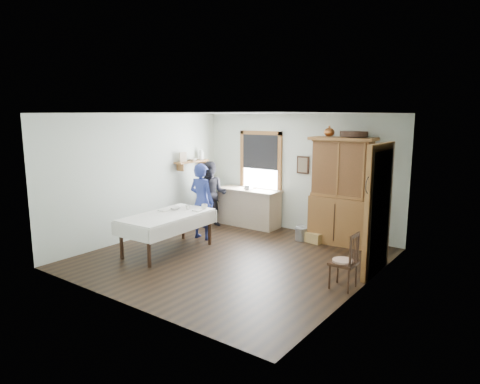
# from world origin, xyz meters

# --- Properties ---
(room) EXTENTS (5.01, 5.01, 2.70)m
(room) POSITION_xyz_m (0.00, 0.00, 1.35)
(room) COLOR black
(room) RESTS_ON ground
(window) EXTENTS (1.18, 0.07, 1.48)m
(window) POSITION_xyz_m (-1.00, 2.46, 1.62)
(window) COLOR white
(window) RESTS_ON room
(doorway) EXTENTS (0.09, 1.14, 2.22)m
(doorway) POSITION_xyz_m (2.46, 0.85, 1.16)
(doorway) COLOR #443C30
(doorway) RESTS_ON room
(wall_shelf) EXTENTS (0.24, 1.00, 0.44)m
(wall_shelf) POSITION_xyz_m (-2.37, 1.54, 1.57)
(wall_shelf) COLOR #985E2F
(wall_shelf) RESTS_ON room
(framed_picture) EXTENTS (0.30, 0.04, 0.40)m
(framed_picture) POSITION_xyz_m (0.15, 2.46, 1.55)
(framed_picture) COLOR black
(framed_picture) RESTS_ON room
(rug_beater) EXTENTS (0.01, 0.27, 0.27)m
(rug_beater) POSITION_xyz_m (2.45, 0.30, 1.72)
(rug_beater) COLOR black
(rug_beater) RESTS_ON room
(work_counter) EXTENTS (1.58, 0.60, 0.91)m
(work_counter) POSITION_xyz_m (-1.14, 2.17, 0.45)
(work_counter) COLOR tan
(work_counter) RESTS_ON room
(china_hutch) EXTENTS (1.35, 0.71, 2.23)m
(china_hutch) POSITION_xyz_m (1.24, 2.11, 1.11)
(china_hutch) COLOR #985E2F
(china_hutch) RESTS_ON room
(dining_table) EXTENTS (1.08, 1.94, 0.76)m
(dining_table) POSITION_xyz_m (-1.26, -0.43, 0.38)
(dining_table) COLOR white
(dining_table) RESTS_ON room
(spindle_chair) EXTENTS (0.42, 0.42, 0.90)m
(spindle_chair) POSITION_xyz_m (2.26, -0.10, 0.45)
(spindle_chair) COLOR black
(spindle_chair) RESTS_ON room
(pail) EXTENTS (0.30, 0.30, 0.27)m
(pail) POSITION_xyz_m (0.50, 1.81, 0.14)
(pail) COLOR gray
(pail) RESTS_ON room
(wicker_basket) EXTENTS (0.40, 0.32, 0.21)m
(wicker_basket) POSITION_xyz_m (0.81, 1.84, 0.11)
(wicker_basket) COLOR tan
(wicker_basket) RESTS_ON room
(woman_blue) EXTENTS (0.57, 0.39, 1.53)m
(woman_blue) POSITION_xyz_m (-1.32, 0.65, 0.77)
(woman_blue) COLOR navy
(woman_blue) RESTS_ON room
(figure_dark) EXTENTS (0.88, 0.81, 1.46)m
(figure_dark) POSITION_xyz_m (-1.86, 1.62, 0.73)
(figure_dark) COLOR black
(figure_dark) RESTS_ON room
(table_cup_a) EXTENTS (0.16, 0.16, 0.10)m
(table_cup_a) POSITION_xyz_m (-0.99, 0.36, 0.81)
(table_cup_a) COLOR white
(table_cup_a) RESTS_ON dining_table
(table_cup_b) EXTENTS (0.10, 0.10, 0.09)m
(table_cup_b) POSITION_xyz_m (-1.22, 0.11, 0.80)
(table_cup_b) COLOR white
(table_cup_b) RESTS_ON dining_table
(table_bowl) EXTENTS (0.28, 0.28, 0.06)m
(table_bowl) POSITION_xyz_m (-1.44, -0.04, 0.79)
(table_bowl) COLOR white
(table_bowl) RESTS_ON dining_table
(counter_book) EXTENTS (0.17, 0.23, 0.02)m
(counter_book) POSITION_xyz_m (-1.23, 2.22, 0.92)
(counter_book) COLOR #70614B
(counter_book) RESTS_ON work_counter
(counter_bowl) EXTENTS (0.23, 0.23, 0.06)m
(counter_bowl) POSITION_xyz_m (-1.27, 2.29, 0.93)
(counter_bowl) COLOR white
(counter_bowl) RESTS_ON work_counter
(shelf_bowl) EXTENTS (0.22, 0.22, 0.05)m
(shelf_bowl) POSITION_xyz_m (-2.37, 1.55, 1.60)
(shelf_bowl) COLOR white
(shelf_bowl) RESTS_ON wall_shelf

